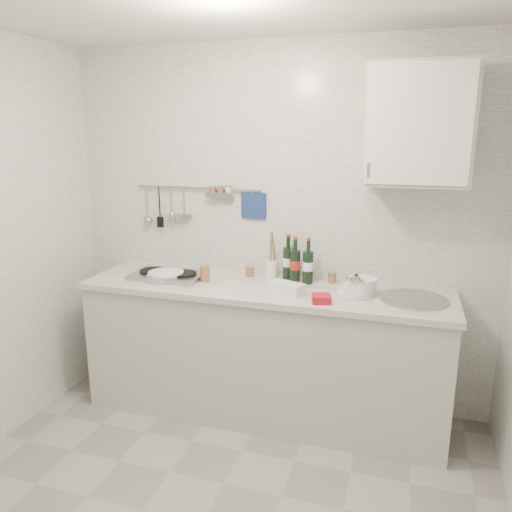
% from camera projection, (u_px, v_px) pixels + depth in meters
% --- Properties ---
extents(back_wall, '(3.00, 0.02, 2.50)m').
position_uv_depth(back_wall, '(276.00, 229.00, 3.49)').
color(back_wall, silver).
rests_on(back_wall, floor).
extents(counter, '(2.44, 0.64, 0.96)m').
position_uv_depth(counter, '(265.00, 354.00, 3.41)').
color(counter, '#B3B1A5').
rests_on(counter, floor).
extents(wall_rail, '(0.98, 0.09, 0.34)m').
position_uv_depth(wall_rail, '(195.00, 201.00, 3.59)').
color(wall_rail, '#93969B').
rests_on(wall_rail, back_wall).
extents(wall_cabinet, '(0.60, 0.38, 0.70)m').
position_uv_depth(wall_cabinet, '(419.00, 125.00, 2.90)').
color(wall_cabinet, '#B3B1A5').
rests_on(wall_cabinet, back_wall).
extents(plate_stack_hob, '(0.27, 0.27, 0.05)m').
position_uv_depth(plate_stack_hob, '(164.00, 275.00, 3.45)').
color(plate_stack_hob, '#485BA5').
rests_on(plate_stack_hob, counter).
extents(plate_stack_sink, '(0.25, 0.23, 0.11)m').
position_uv_depth(plate_stack_sink, '(359.00, 287.00, 3.11)').
color(plate_stack_sink, white).
rests_on(plate_stack_sink, counter).
extents(wine_bottles, '(0.23, 0.14, 0.31)m').
position_uv_depth(wine_bottles, '(297.00, 259.00, 3.37)').
color(wine_bottles, black).
rests_on(wine_bottles, counter).
extents(butter_dish, '(0.25, 0.18, 0.07)m').
position_uv_depth(butter_dish, '(286.00, 288.00, 3.15)').
color(butter_dish, white).
rests_on(butter_dish, counter).
extents(strawberry_punnet, '(0.13, 0.13, 0.05)m').
position_uv_depth(strawberry_punnet, '(321.00, 299.00, 2.98)').
color(strawberry_punnet, red).
rests_on(strawberry_punnet, counter).
extents(utensil_crock, '(0.08, 0.08, 0.33)m').
position_uv_depth(utensil_crock, '(272.00, 267.00, 3.47)').
color(utensil_crock, white).
rests_on(utensil_crock, counter).
extents(jar_a, '(0.06, 0.06, 0.08)m').
position_uv_depth(jar_a, '(250.00, 271.00, 3.52)').
color(jar_a, brown).
rests_on(jar_a, counter).
extents(jar_b, '(0.06, 0.06, 0.07)m').
position_uv_depth(jar_b, '(332.00, 277.00, 3.37)').
color(jar_b, brown).
rests_on(jar_b, counter).
extents(jar_c, '(0.06, 0.06, 0.08)m').
position_uv_depth(jar_c, '(350.00, 282.00, 3.25)').
color(jar_c, brown).
rests_on(jar_c, counter).
extents(jar_d, '(0.07, 0.07, 0.12)m').
position_uv_depth(jar_d, '(205.00, 273.00, 3.39)').
color(jar_d, brown).
rests_on(jar_d, counter).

